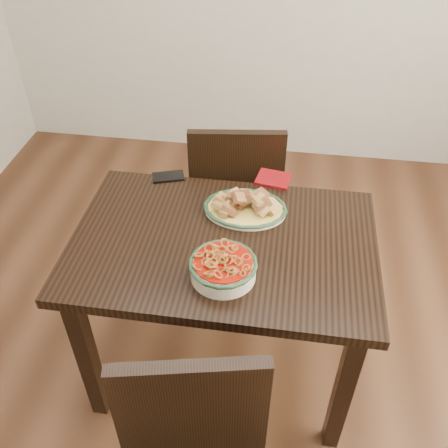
# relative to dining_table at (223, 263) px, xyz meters

# --- Properties ---
(floor) EXTENTS (3.50, 3.50, 0.00)m
(floor) POSITION_rel_dining_table_xyz_m (0.03, 0.07, -0.64)
(floor) COLOR #3C2213
(floor) RESTS_ON ground
(dining_table) EXTENTS (1.09, 0.72, 0.75)m
(dining_table) POSITION_rel_dining_table_xyz_m (0.00, 0.00, 0.00)
(dining_table) COLOR black
(dining_table) RESTS_ON ground
(chair_far) EXTENTS (0.47, 0.47, 0.89)m
(chair_far) POSITION_rel_dining_table_xyz_m (-0.03, 0.63, -0.14)
(chair_far) COLOR black
(chair_far) RESTS_ON ground
(fish_plate) EXTENTS (0.31, 0.24, 0.11)m
(fish_plate) POSITION_rel_dining_table_xyz_m (0.06, 0.18, 0.16)
(fish_plate) COLOR #EDE5C8
(fish_plate) RESTS_ON dining_table
(noodle_bowl) EXTENTS (0.23, 0.23, 0.08)m
(noodle_bowl) POSITION_rel_dining_table_xyz_m (0.03, -0.17, 0.16)
(noodle_bowl) COLOR beige
(noodle_bowl) RESTS_ON dining_table
(smartphone) EXTENTS (0.14, 0.11, 0.01)m
(smartphone) POSITION_rel_dining_table_xyz_m (-0.28, 0.35, 0.12)
(smartphone) COLOR black
(smartphone) RESTS_ON dining_table
(napkin) EXTENTS (0.15, 0.13, 0.01)m
(napkin) POSITION_rel_dining_table_xyz_m (0.15, 0.39, 0.12)
(napkin) COLOR maroon
(napkin) RESTS_ON dining_table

